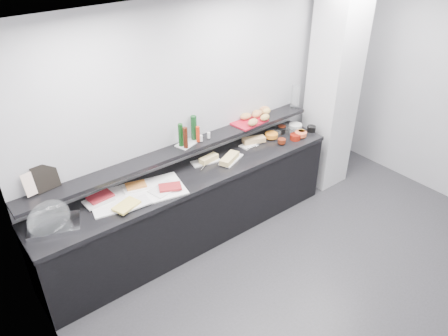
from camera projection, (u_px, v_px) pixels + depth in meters
ground at (346, 295)px, 4.47m from camera, size 5.00×5.00×0.00m
back_wall at (225, 111)px, 5.10m from camera, size 5.00×0.02×2.70m
ceiling at (402, 26)px, 3.05m from camera, size 5.00×5.00×0.00m
column at (333, 90)px, 5.65m from camera, size 0.50×0.50×2.70m
buffet_cabinet at (194, 209)px, 5.02m from camera, size 3.60×0.60×0.85m
counter_top at (192, 176)px, 4.78m from camera, size 3.62×0.62×0.05m
wall_shelf at (182, 149)px, 4.76m from camera, size 3.60×0.25×0.04m
cloche_base at (54, 225)px, 3.98m from camera, size 0.54×0.45×0.04m
cloche_dome at (49, 218)px, 3.90m from camera, size 0.44×0.33×0.34m
linen_runner at (138, 194)px, 4.43m from camera, size 1.02×0.64×0.01m
platter_meat_a at (99, 201)px, 4.30m from camera, size 0.29×0.20×0.01m
food_meat_a at (100, 197)px, 4.33m from camera, size 0.25×0.17×0.02m
platter_salmon at (136, 187)px, 4.51m from camera, size 0.32×0.25×0.01m
food_salmon at (136, 185)px, 4.50m from camera, size 0.23×0.18×0.02m
platter_cheese at (136, 203)px, 4.27m from camera, size 0.28×0.19×0.01m
food_cheese at (126, 206)px, 4.20m from camera, size 0.29×0.23×0.02m
platter_meat_b at (164, 189)px, 4.48m from camera, size 0.33×0.26×0.01m
food_meat_b at (170, 187)px, 4.48m from camera, size 0.27×0.23×0.02m
sandwich_plate_left at (206, 161)px, 4.97m from camera, size 0.35×0.20×0.01m
sandwich_food_left at (209, 159)px, 4.96m from camera, size 0.24×0.12×0.06m
tongs_left at (204, 167)px, 4.86m from camera, size 0.14×0.09×0.01m
sandwich_plate_mid at (231, 160)px, 5.01m from camera, size 0.37×0.26×0.01m
sandwich_food_mid at (229, 158)px, 4.96m from camera, size 0.31×0.22×0.06m
tongs_mid at (229, 163)px, 4.93m from camera, size 0.16×0.03×0.01m
sandwich_plate_right at (251, 144)px, 5.34m from camera, size 0.33×0.17×0.01m
sandwich_food_right at (254, 140)px, 5.34m from camera, size 0.30×0.19×0.06m
tongs_right at (253, 147)px, 5.24m from camera, size 0.16×0.04×0.01m
bowl_glass_fruit at (274, 134)px, 5.49m from camera, size 0.22×0.22×0.07m
fill_glass_fruit at (271, 135)px, 5.44m from camera, size 0.20×0.20×0.05m
bowl_black_jam at (280, 130)px, 5.59m from camera, size 0.16×0.16×0.07m
fill_black_jam at (282, 128)px, 5.62m from camera, size 0.13×0.13×0.05m
bowl_glass_cream at (290, 129)px, 5.61m from camera, size 0.23×0.23×0.07m
fill_glass_cream at (295, 126)px, 5.66m from camera, size 0.22×0.22×0.05m
bowl_red_jam at (295, 137)px, 5.43m from camera, size 0.16×0.16×0.07m
fill_red_jam at (282, 141)px, 5.32m from camera, size 0.11×0.11×0.05m
bowl_glass_salmon at (296, 134)px, 5.49m from camera, size 0.17×0.17×0.07m
fill_glass_salmon at (301, 134)px, 5.47m from camera, size 0.16×0.16×0.05m
bowl_black_fruit at (311, 129)px, 5.62m from camera, size 0.12×0.12×0.07m
fill_black_fruit at (301, 132)px, 5.51m from camera, size 0.12×0.12×0.05m
framed_print at (46, 177)px, 4.01m from camera, size 0.24×0.10×0.26m
print_art at (33, 183)px, 3.93m from camera, size 0.18×0.08×0.22m
condiment_tray at (187, 144)px, 4.82m from camera, size 0.29×0.22×0.01m
bottle_green_a at (181, 135)px, 4.70m from camera, size 0.07×0.07×0.26m
bottle_brown at (185, 138)px, 4.67m from camera, size 0.05×0.05×0.24m
bottle_green_b at (194, 128)px, 4.83m from camera, size 0.08×0.08×0.28m
bottle_hot at (198, 134)px, 4.80m from camera, size 0.04×0.04×0.18m
shaker_salt at (201, 138)px, 4.84m from camera, size 0.05×0.05×0.07m
shaker_pepper at (209, 135)px, 4.90m from camera, size 0.04×0.04×0.07m
bread_tray at (249, 122)px, 5.28m from camera, size 0.45×0.33×0.02m
bread_roll_nw at (246, 116)px, 5.30m from camera, size 0.16×0.11×0.08m
bread_roll_n at (257, 113)px, 5.38m from camera, size 0.16×0.13×0.08m
bread_roll_ne at (265, 109)px, 5.47m from camera, size 0.16×0.13×0.08m
bread_roll_sw at (253, 122)px, 5.15m from camera, size 0.16×0.12×0.08m
bread_roll_s at (265, 117)px, 5.27m from camera, size 0.14×0.10×0.08m
bread_roll_midw at (256, 115)px, 5.33m from camera, size 0.13×0.09×0.08m
bread_roll_mide at (266, 111)px, 5.42m from camera, size 0.12×0.08×0.08m
carafe at (295, 97)px, 5.58m from camera, size 0.12×0.12×0.30m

